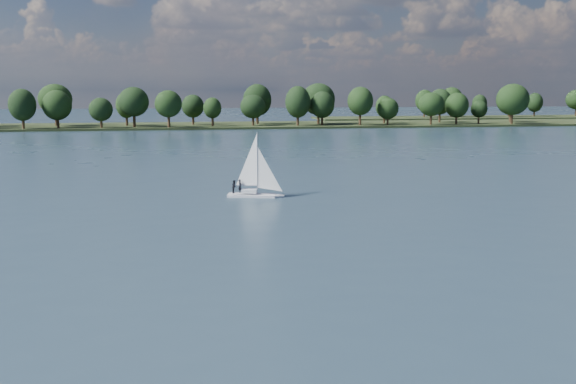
# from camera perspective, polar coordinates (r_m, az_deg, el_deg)

# --- Properties ---
(ground) EXTENTS (700.00, 700.00, 0.00)m
(ground) POSITION_cam_1_polar(r_m,az_deg,el_deg) (125.27, -4.30, 2.98)
(ground) COLOR #233342
(ground) RESTS_ON ground
(far_shore) EXTENTS (660.00, 40.00, 1.50)m
(far_shore) POSITION_cam_1_polar(r_m,az_deg,el_deg) (236.69, -6.83, 5.81)
(far_shore) COLOR black
(far_shore) RESTS_ON ground
(far_shore_back) EXTENTS (220.00, 30.00, 1.40)m
(far_shore_back) POSITION_cam_1_polar(r_m,az_deg,el_deg) (332.01, 21.65, 6.16)
(far_shore_back) COLOR black
(far_shore_back) RESTS_ON ground
(sailboat) EXTENTS (6.68, 3.42, 8.47)m
(sailboat) POSITION_cam_1_polar(r_m,az_deg,el_deg) (79.92, -3.21, 1.23)
(sailboat) COLOR silver
(sailboat) RESTS_ON ground
(treeline) EXTENTS (562.68, 73.88, 18.35)m
(treeline) POSITION_cam_1_polar(r_m,az_deg,el_deg) (232.86, -6.69, 7.77)
(treeline) COLOR black
(treeline) RESTS_ON ground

